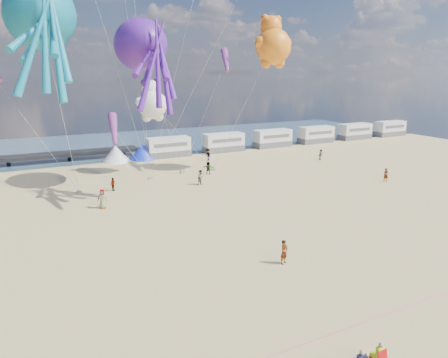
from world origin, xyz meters
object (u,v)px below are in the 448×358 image
beachgoer_1 (201,177)px  sandbag_b (182,173)px  motorhome_4 (355,131)px  tent_white (116,154)px  tent_blue (143,151)px  sandbag_c (213,170)px  beachgoer_7 (321,155)px  windsock_right (114,129)px  beachgoer_0 (102,199)px  standing_person (284,252)px  motorhome_2 (272,138)px  sandbag_e (150,178)px  sandbag_d (182,170)px  motorhome_0 (168,147)px  beachgoer_2 (208,155)px  kite_panda (152,105)px  beachgoer_4 (208,168)px  motorhome_3 (316,135)px  motorhome_1 (224,142)px  motorhome_5 (390,129)px  windsock_mid (226,61)px  sandbag_a (79,192)px  beachgoer_5 (386,175)px  kite_octopus_teal (40,15)px  kite_teddy_orange (273,47)px  kite_octopus_purple (140,45)px  beachgoer_3 (113,184)px

beachgoer_1 → sandbag_b: (-0.09, 5.98, -0.76)m
motorhome_4 → tent_white: motorhome_4 is taller
tent_white → beachgoer_1: 18.05m
tent_blue → sandbag_c: (6.34, -11.19, -1.09)m
beachgoer_7 → sandbag_b: beachgoer_7 is taller
sandbag_c → windsock_right: (-14.31, -9.23, 7.35)m
beachgoer_0 → standing_person: bearing=-47.8°
motorhome_2 → sandbag_e: size_ratio=13.20×
sandbag_b → sandbag_d: 1.19m
beachgoer_7 → sandbag_c: 17.25m
motorhome_0 → beachgoer_2: motorhome_0 is taller
beachgoer_2 → kite_panda: (-9.21, -3.89, 7.85)m
beachgoer_2 → sandbag_b: 8.55m
beachgoer_4 → kite_panda: kite_panda is taller
motorhome_3 → tent_blue: (-32.50, 0.00, -0.30)m
motorhome_3 → motorhome_4: 9.50m
beachgoer_1 → sandbag_b: bearing=69.3°
motorhome_1 → motorhome_4: same height
motorhome_5 → windsock_mid: size_ratio=1.07×
motorhome_4 → beachgoer_0: bearing=-158.4°
sandbag_d → beachgoer_7: bearing=-6.6°
motorhome_2 → standing_person: 44.41m
sandbag_a → sandbag_d: (13.42, 4.12, 0.00)m
tent_blue → beachgoer_5: size_ratio=2.47×
kite_panda → windsock_right: kite_panda is taller
tent_blue → sandbag_d: bearing=-75.5°
kite_octopus_teal → windsock_mid: 22.02m
beachgoer_0 → beachgoer_5: bearing=5.9°
beachgoer_0 → kite_teddy_orange: size_ratio=0.25×
motorhome_0 → kite_octopus_teal: 28.35m
tent_white → motorhome_3: bearing=0.0°
motorhome_4 → tent_blue: 42.00m
motorhome_5 → sandbag_e: (-53.84, -11.85, -1.39)m
motorhome_1 → kite_octopus_teal: 34.87m
motorhome_5 → beachgoer_7: size_ratio=4.21×
motorhome_5 → sandbag_b: bearing=-167.5°
kite_octopus_purple → windsock_mid: size_ratio=1.95×
kite_panda → tent_blue: bearing=62.8°
sandbag_b → motorhome_1: bearing=43.9°
kite_panda → beachgoer_3: bearing=-160.0°
beachgoer_5 → sandbag_d: bearing=160.8°
beachgoer_5 → kite_octopus_teal: kite_octopus_teal is taller
motorhome_4 → kite_octopus_purple: kite_octopus_purple is taller
kite_panda → beachgoer_7: bearing=-29.1°
sandbag_c → tent_white: bearing=132.7°
sandbag_e → motorhome_1: bearing=36.8°
beachgoer_1 → kite_teddy_orange: bearing=-8.9°
kite_panda → kite_octopus_teal: bearing=-171.4°
beachgoer_2 → sandbag_b: bearing=-54.2°
beachgoer_7 → kite_octopus_teal: (-36.48, -3.79, 16.77)m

